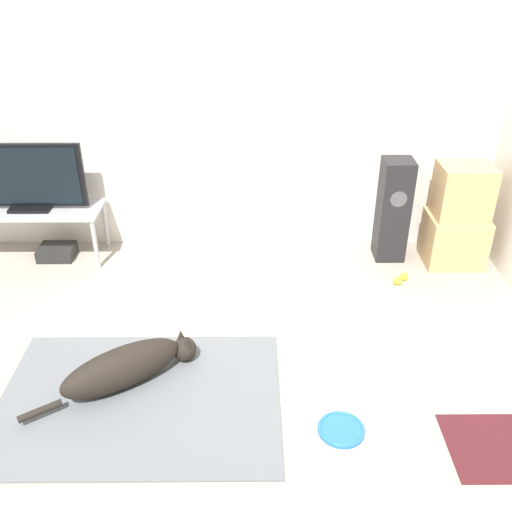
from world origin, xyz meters
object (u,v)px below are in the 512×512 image
object	(u,v)px
cardboard_box_upper	(463,191)
game_console	(57,252)
floor_speaker	(393,210)
tv_stand	(33,214)
tennis_ball_by_boxes	(404,276)
tennis_ball_near_speaker	(398,281)
cardboard_box_lower	(454,239)
frisbee	(341,429)
dog	(127,366)
tv	(25,178)

from	to	relation	value
cardboard_box_upper	game_console	world-z (taller)	cardboard_box_upper
floor_speaker	tv_stand	size ratio (longest dim) A/B	0.77
cardboard_box_upper	tennis_ball_by_boxes	bearing A→B (deg)	-146.40
cardboard_box_upper	tennis_ball_near_speaker	world-z (taller)	cardboard_box_upper
cardboard_box_lower	tennis_ball_near_speaker	xyz separation A→B (m)	(-0.52, -0.36, -0.17)
cardboard_box_lower	cardboard_box_upper	xyz separation A→B (m)	(0.00, 0.01, 0.42)
tennis_ball_by_boxes	game_console	xyz separation A→B (m)	(-2.82, 0.39, 0.02)
tv_stand	tennis_ball_near_speaker	size ratio (longest dim) A/B	16.64
frisbee	game_console	xyz separation A→B (m)	(-2.12, 1.94, 0.04)
floor_speaker	cardboard_box_upper	bearing A→B (deg)	-9.10
cardboard_box_upper	game_console	bearing A→B (deg)	178.53
frisbee	tennis_ball_by_boxes	bearing A→B (deg)	65.62
cardboard_box_lower	cardboard_box_upper	world-z (taller)	cardboard_box_upper
tennis_ball_by_boxes	frisbee	bearing A→B (deg)	-114.38
tennis_ball_by_boxes	game_console	bearing A→B (deg)	172.21
cardboard_box_lower	floor_speaker	distance (m)	0.56
cardboard_box_lower	floor_speaker	bearing A→B (deg)	169.75
dog	tv_stand	size ratio (longest dim) A/B	0.85
dog	floor_speaker	distance (m)	2.46
frisbee	tv_stand	distance (m)	3.00
cardboard_box_lower	cardboard_box_upper	size ratio (longest dim) A/B	1.08
cardboard_box_lower	tennis_ball_by_boxes	xyz separation A→B (m)	(-0.45, -0.29, -0.17)
floor_speaker	game_console	distance (m)	2.80
tv	tv_stand	bearing A→B (deg)	-90.00
frisbee	floor_speaker	size ratio (longest dim) A/B	0.30
game_console	tv	bearing A→B (deg)	175.66
tv_stand	tv	distance (m)	0.32
tennis_ball_by_boxes	game_console	size ratio (longest dim) A/B	0.23
cardboard_box_upper	game_console	distance (m)	3.33
cardboard_box_lower	tennis_ball_by_boxes	bearing A→B (deg)	-147.24
cardboard_box_upper	floor_speaker	world-z (taller)	floor_speaker
cardboard_box_upper	tv_stand	size ratio (longest dim) A/B	0.38
floor_speaker	tv_stand	distance (m)	2.91
tennis_ball_near_speaker	game_console	world-z (taller)	game_console
cardboard_box_upper	tv_stand	bearing A→B (deg)	178.47
frisbee	tennis_ball_by_boxes	xyz separation A→B (m)	(0.70, 1.55, 0.02)
cardboard_box_lower	tennis_ball_near_speaker	bearing A→B (deg)	-145.44
tv	tennis_ball_by_boxes	size ratio (longest dim) A/B	13.97
floor_speaker	tennis_ball_near_speaker	world-z (taller)	floor_speaker
floor_speaker	tv_stand	world-z (taller)	floor_speaker
tv	floor_speaker	bearing A→B (deg)	-0.26
tennis_ball_near_speaker	frisbee	bearing A→B (deg)	-113.31
frisbee	tennis_ball_by_boxes	distance (m)	1.70
dog	cardboard_box_lower	xyz separation A→B (m)	(2.39, 1.46, 0.07)
tennis_ball_by_boxes	tennis_ball_near_speaker	xyz separation A→B (m)	(-0.06, -0.06, 0.00)
tv_stand	frisbee	bearing A→B (deg)	-40.75
frisbee	cardboard_box_lower	bearing A→B (deg)	57.88
tv	game_console	xyz separation A→B (m)	(0.14, -0.01, -0.66)
frisbee	tv	xyz separation A→B (m)	(-2.25, 1.95, 0.69)
tv_stand	game_console	size ratio (longest dim) A/B	3.82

